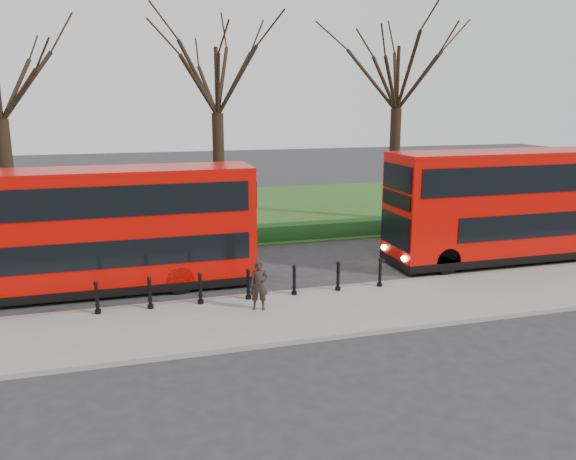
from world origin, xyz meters
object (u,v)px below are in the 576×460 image
object	(u,v)px
bollard_row	(248,285)
pedestrian	(259,285)
bus_lead	(97,231)
bus_rear	(520,205)

from	to	relation	value
bollard_row	pedestrian	distance (m)	1.10
pedestrian	bus_lead	bearing A→B (deg)	157.19
bollard_row	bus_rear	size ratio (longest dim) A/B	0.84
bus_rear	pedestrian	bearing A→B (deg)	-164.96
bus_lead	bus_rear	bearing A→B (deg)	-1.62
bus_rear	pedestrian	xyz separation A→B (m)	(-12.18, -3.27, -1.39)
bus_rear	bus_lead	bearing A→B (deg)	178.38
bus_lead	bollard_row	bearing A→B (deg)	-29.46
bollard_row	pedestrian	bearing A→B (deg)	-83.16
bollard_row	bus_lead	world-z (taller)	bus_lead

